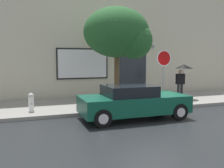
{
  "coord_description": "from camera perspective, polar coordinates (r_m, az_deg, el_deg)",
  "views": [
    {
      "loc": [
        -4.56,
        -8.61,
        2.33
      ],
      "look_at": [
        -0.86,
        1.8,
        1.2
      ],
      "focal_mm": 39.21,
      "sensor_mm": 36.0,
      "label": 1
    }
  ],
  "objects": [
    {
      "name": "building_facade",
      "position": [
        14.87,
        -1.72,
        10.29
      ],
      "size": [
        20.0,
        0.67,
        7.0
      ],
      "color": "beige",
      "rests_on": "ground"
    },
    {
      "name": "stop_sign",
      "position": [
        11.85,
        11.94,
        4.05
      ],
      "size": [
        0.76,
        0.1,
        2.6
      ],
      "color": "gray",
      "rests_on": "sidewalk"
    },
    {
      "name": "fire_hydrant",
      "position": [
        10.73,
        -18.33,
        -4.12
      ],
      "size": [
        0.3,
        0.44,
        0.78
      ],
      "color": "white",
      "rests_on": "sidewalk"
    },
    {
      "name": "pedestrian_with_umbrella",
      "position": [
        13.98,
        16.16,
        2.83
      ],
      "size": [
        0.99,
        0.99,
        1.89
      ],
      "color": "black",
      "rests_on": "sidewalk"
    },
    {
      "name": "street_tree",
      "position": [
        11.8,
        1.93,
        11.53
      ],
      "size": [
        3.18,
        2.7,
        4.64
      ],
      "color": "#4C3823",
      "rests_on": "sidewalk"
    },
    {
      "name": "sidewalk",
      "position": [
        12.67,
        1.84,
        -4.41
      ],
      "size": [
        20.0,
        4.0,
        0.15
      ],
      "primitive_type": "cube",
      "color": "gray",
      "rests_on": "ground"
    },
    {
      "name": "ground_plane",
      "position": [
        10.02,
        8.17,
        -7.67
      ],
      "size": [
        60.0,
        60.0,
        0.0
      ],
      "primitive_type": "plane",
      "color": "black"
    },
    {
      "name": "parked_car",
      "position": [
        9.61,
        4.86,
        -4.16
      ],
      "size": [
        4.18,
        1.91,
        1.32
      ],
      "color": "#0F4C38",
      "rests_on": "ground"
    }
  ]
}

